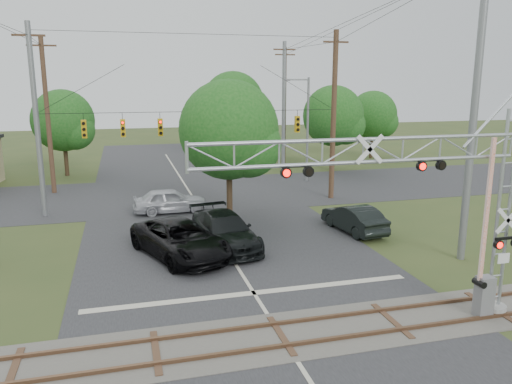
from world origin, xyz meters
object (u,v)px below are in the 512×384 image
object	(u,v)px
sedan_silver	(170,200)
streetlight	(306,124)
car_dark	(224,231)
crossing_gantry	(421,196)
traffic_signal_span	(210,120)
pickup_black	(180,239)

from	to	relation	value
sedan_silver	streetlight	bearing A→B (deg)	-59.84
car_dark	crossing_gantry	bearing A→B (deg)	-72.81
streetlight	car_dark	bearing A→B (deg)	-123.36
crossing_gantry	streetlight	size ratio (longest dim) A/B	1.34
traffic_signal_span	streetlight	xyz separation A→B (m)	(8.95, 6.24, -0.93)
crossing_gantry	traffic_signal_span	xyz separation A→B (m)	(-3.68, 18.36, 1.15)
traffic_signal_span	sedan_silver	xyz separation A→B (m)	(-2.83, -1.12, -4.88)
sedan_silver	crossing_gantry	bearing A→B (deg)	-161.16
traffic_signal_span	streetlight	bearing A→B (deg)	34.89
pickup_black	car_dark	distance (m)	2.45
crossing_gantry	pickup_black	world-z (taller)	crossing_gantry
traffic_signal_span	pickup_black	size ratio (longest dim) A/B	3.15
traffic_signal_span	pickup_black	xyz separation A→B (m)	(-3.14, -9.51, -4.81)
traffic_signal_span	car_dark	xyz separation A→B (m)	(-0.85, -8.65, -4.81)
pickup_black	car_dark	bearing A→B (deg)	-0.18
crossing_gantry	sedan_silver	size ratio (longest dim) A/B	2.48
crossing_gantry	pickup_black	distance (m)	11.76
pickup_black	streetlight	distance (m)	20.23
traffic_signal_span	car_dark	size ratio (longest dim) A/B	3.30
car_dark	streetlight	distance (m)	18.24
crossing_gantry	pickup_black	xyz separation A→B (m)	(-6.83, 8.85, -3.65)
streetlight	sedan_silver	bearing A→B (deg)	-147.98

